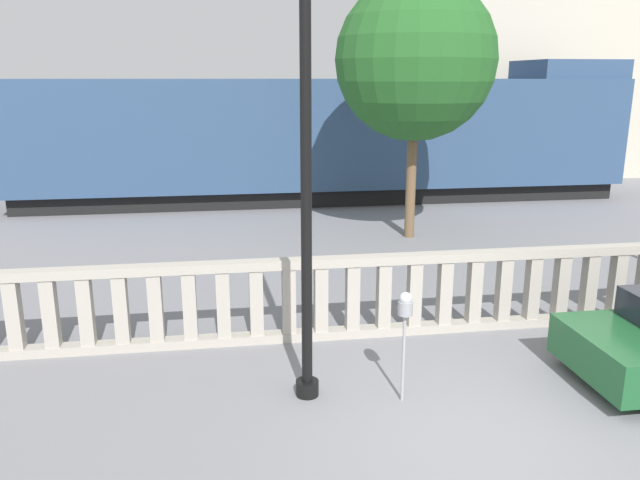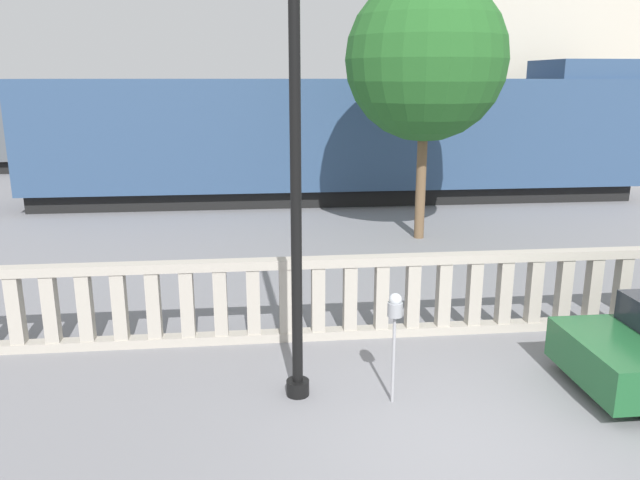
# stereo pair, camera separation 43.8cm
# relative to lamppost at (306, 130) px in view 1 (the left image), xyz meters

# --- Properties ---
(ground_plane) EXTENTS (160.00, 160.00, 0.00)m
(ground_plane) POSITION_rel_lamppost_xyz_m (1.69, -1.38, -3.37)
(ground_plane) COLOR slate
(balustrade) EXTENTS (14.04, 0.24, 1.31)m
(balustrade) POSITION_rel_lamppost_xyz_m (1.69, 1.76, -2.72)
(balustrade) COLOR #ADA599
(balustrade) RESTS_ON ground
(lamppost) EXTENTS (0.36, 0.36, 5.85)m
(lamppost) POSITION_rel_lamppost_xyz_m (0.00, 0.00, 0.00)
(lamppost) COLOR black
(lamppost) RESTS_ON ground
(parking_meter) EXTENTS (0.19, 0.19, 1.45)m
(parking_meter) POSITION_rel_lamppost_xyz_m (1.17, -0.31, -2.20)
(parking_meter) COLOR #99999E
(parking_meter) RESTS_ON ground
(train_near) EXTENTS (19.55, 3.05, 4.52)m
(train_near) POSITION_rel_lamppost_xyz_m (2.44, 13.01, -1.31)
(train_near) COLOR black
(train_near) RESTS_ON ground
(train_far) EXTENTS (28.67, 2.92, 4.27)m
(train_far) POSITION_rel_lamppost_xyz_m (-1.97, 21.41, -1.46)
(train_far) COLOR black
(train_far) RESTS_ON ground
(building_block) EXTENTS (9.81, 7.35, 10.79)m
(building_block) POSITION_rel_lamppost_xyz_m (12.39, 19.46, 2.02)
(building_block) COLOR beige
(building_block) RESTS_ON ground
(tree_left) EXTENTS (3.88, 3.88, 6.32)m
(tree_left) POSITION_rel_lamppost_xyz_m (3.67, 7.80, 1.00)
(tree_left) COLOR brown
(tree_left) RESTS_ON ground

